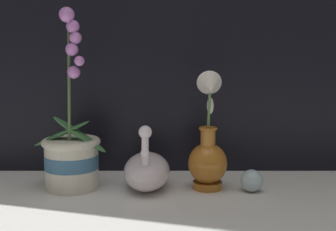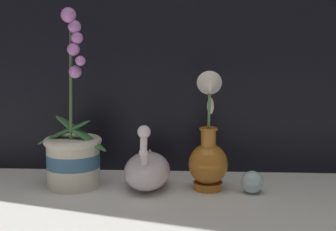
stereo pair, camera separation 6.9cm
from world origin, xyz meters
TOP-DOWN VIEW (x-y plane):
  - ground_plane at (0.00, 0.00)m, footprint 2.80×2.80m
  - orchid_potted_plant at (-0.23, 0.12)m, footprint 0.21×0.16m
  - swan_figurine at (-0.02, 0.12)m, footprint 0.12×0.21m
  - blue_vase at (0.14, 0.11)m, footprint 0.11×0.14m
  - glass_sphere at (0.26, 0.09)m, footprint 0.06×0.06m

SIDE VIEW (x-z plane):
  - ground_plane at x=0.00m, z-range 0.00..0.00m
  - glass_sphere at x=0.26m, z-range 0.00..0.06m
  - swan_figurine at x=-0.02m, z-range -0.04..0.15m
  - orchid_potted_plant at x=-0.23m, z-range -0.15..0.34m
  - blue_vase at x=0.14m, z-range -0.06..0.27m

